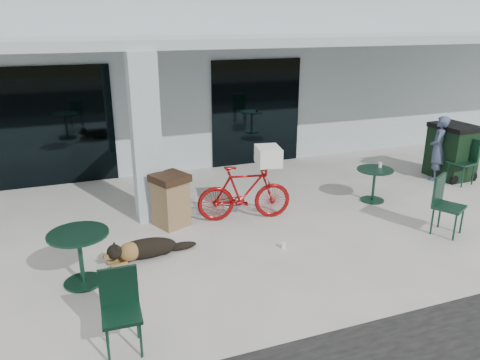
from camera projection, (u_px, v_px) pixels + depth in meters
name	position (u px, v px, depth m)	size (l,w,h in m)	color
ground	(270.00, 258.00, 7.53)	(80.00, 80.00, 0.00)	beige
building	(158.00, 67.00, 14.32)	(22.00, 7.00, 4.50)	#ACBCC2
storefront_glass_left	(49.00, 127.00, 10.43)	(2.80, 0.06, 2.70)	black
storefront_glass_right	(256.00, 113.00, 12.09)	(2.40, 0.06, 2.70)	black
column	(146.00, 139.00, 8.56)	(0.50, 0.50, 3.12)	#ACBCC2
overhang	(202.00, 41.00, 9.67)	(22.00, 2.80, 0.18)	#ACBCC2
bicycle	(244.00, 193.00, 8.82)	(0.50, 1.78, 1.07)	maroon
laundry_basket	(268.00, 156.00, 8.66)	(0.57, 0.42, 0.34)	white
dog	(146.00, 247.00, 7.47)	(1.12, 0.37, 0.37)	black
cup_near_dog	(283.00, 245.00, 7.83)	(0.08, 0.08, 0.10)	white
cafe_table_near	(81.00, 258.00, 6.67)	(0.85, 0.85, 0.80)	#133727
cafe_chair_near	(122.00, 314.00, 5.26)	(0.44, 0.48, 0.98)	#133727
cafe_table_far	(374.00, 185.00, 9.78)	(0.75, 0.75, 0.70)	#133727
cafe_chair_far_a	(449.00, 206.00, 8.20)	(0.48, 0.52, 1.06)	#133727
cafe_chair_far_b	(462.00, 162.00, 10.75)	(0.48, 0.52, 1.06)	#133727
person	(438.00, 148.00, 10.98)	(0.56, 0.37, 1.53)	#414E6E
cup_on_table	(380.00, 165.00, 9.76)	(0.08, 0.08, 0.10)	white
trash_receptacle	(171.00, 200.00, 8.56)	(0.58, 0.58, 0.99)	olive
wheeled_bin	(452.00, 151.00, 11.18)	(0.80, 1.02, 1.30)	black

